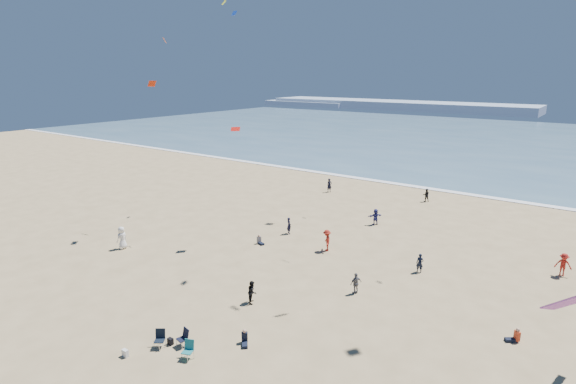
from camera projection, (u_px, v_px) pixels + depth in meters
The scene contains 10 objects.
ocean at pixel (519, 143), 95.72m from camera, with size 220.00×100.00×0.06m, color #476B84.
surf_line at pixel (447, 191), 56.54m from camera, with size 220.00×1.20×0.08m, color white.
headland_far at pixel (394, 105), 188.05m from camera, with size 110.00×20.00×3.20m, color #7A8EA8.
headland_near at pixel (308, 103), 206.93m from camera, with size 40.00×14.00×2.00m, color #7A8EA8.
standing_flyers at pixel (389, 288), 29.33m from camera, with size 38.58×43.93×1.94m.
seated_group at pixel (266, 335), 24.82m from camera, with size 22.03×24.70×0.84m.
chair_cluster at pixel (176, 343), 23.97m from camera, with size 2.81×1.58×1.00m.
white_tote at pixel (125, 353), 23.57m from camera, with size 0.35×0.20×0.40m, color silver.
black_backpack at pixel (170, 341), 24.62m from camera, with size 0.30×0.22×0.38m, color black.
kites_aloft at pixel (461, 52), 22.66m from camera, with size 38.60×41.82×28.44m.
Camera 1 is at (15.77, -11.06, 14.43)m, focal length 28.00 mm.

